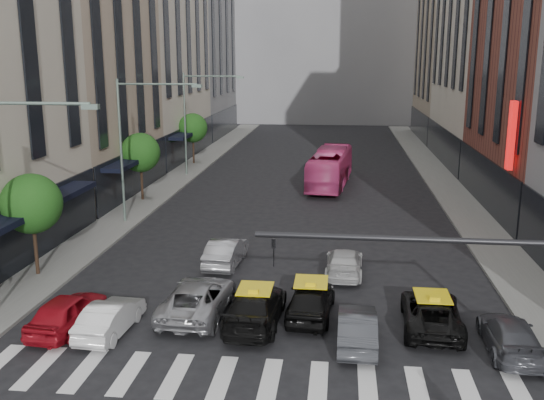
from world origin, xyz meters
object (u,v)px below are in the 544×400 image
(streetlamp_mid, at_px, (135,132))
(taxi_left, at_px, (255,307))
(streetlamp_far, at_px, (195,110))
(car_red, at_px, (68,312))
(car_white_front, at_px, (110,317))
(taxi_center, at_px, (311,299))
(bus, at_px, (330,168))

(streetlamp_mid, xyz_separation_m, taxi_left, (9.55, -14.16, -5.16))
(streetlamp_far, xyz_separation_m, taxi_left, (9.55, -30.16, -5.16))
(car_red, height_order, taxi_left, taxi_left)
(car_white_front, xyz_separation_m, taxi_center, (7.62, 2.42, 0.10))
(streetlamp_mid, bearing_deg, car_red, -81.51)
(taxi_center, bearing_deg, streetlamp_mid, -44.21)
(streetlamp_mid, xyz_separation_m, streetlamp_far, (0.00, 16.00, 0.00))
(car_red, height_order, bus, bus)
(streetlamp_far, relative_size, taxi_left, 1.76)
(car_red, distance_m, taxi_left, 7.36)
(car_white_front, bearing_deg, taxi_left, -161.45)
(bus, bearing_deg, taxi_center, 95.34)
(car_white_front, relative_size, bus, 0.36)
(streetlamp_mid, bearing_deg, taxi_left, -56.00)
(taxi_center, bearing_deg, bus, -86.44)
(taxi_left, bearing_deg, taxi_center, -153.74)
(streetlamp_mid, distance_m, car_red, 16.46)
(taxi_center, height_order, bus, bus)
(taxi_left, bearing_deg, car_red, 11.90)
(streetlamp_mid, height_order, taxi_left, streetlamp_mid)
(taxi_center, bearing_deg, car_red, 17.72)
(streetlamp_far, height_order, taxi_left, streetlamp_far)
(taxi_left, height_order, bus, bus)
(bus, bearing_deg, streetlamp_far, -7.91)
(streetlamp_far, xyz_separation_m, bus, (11.99, -2.95, -4.37))
(streetlamp_far, bearing_deg, taxi_left, -72.43)
(bus, bearing_deg, streetlamp_mid, 53.35)
(streetlamp_far, bearing_deg, car_white_front, -82.61)
(car_white_front, relative_size, taxi_center, 0.90)
(car_white_front, relative_size, taxi_left, 0.77)
(taxi_center, bearing_deg, taxi_left, 28.59)
(car_red, bearing_deg, bus, -103.84)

